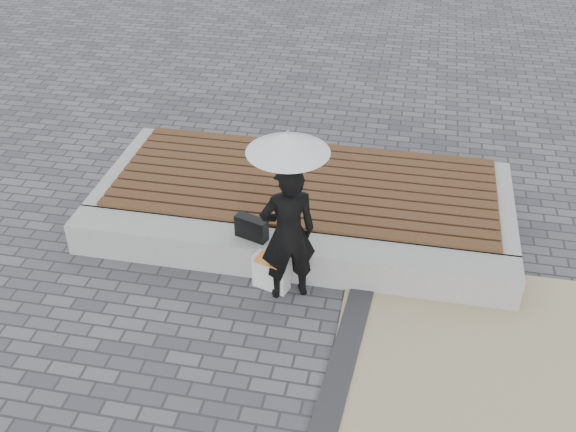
% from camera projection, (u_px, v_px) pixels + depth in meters
% --- Properties ---
extents(ground, '(80.00, 80.00, 0.00)m').
position_uv_depth(ground, '(252.00, 376.00, 6.27)').
color(ground, '#535358').
rests_on(ground, ground).
extents(edging_band, '(0.61, 5.20, 0.04)m').
position_uv_depth(edging_band, '(323.00, 432.00, 5.73)').
color(edging_band, '#2A2A2D').
rests_on(edging_band, ground).
extents(seating_ledge, '(5.00, 0.45, 0.40)m').
position_uv_depth(seating_ledge, '(286.00, 255.00, 7.44)').
color(seating_ledge, '#A2A19D').
rests_on(seating_ledge, ground).
extents(timber_platform, '(5.00, 2.00, 0.40)m').
position_uv_depth(timber_platform, '(305.00, 197.00, 8.41)').
color(timber_platform, '#9E9D99').
rests_on(timber_platform, ground).
extents(timber_decking, '(4.60, 2.00, 0.04)m').
position_uv_depth(timber_decking, '(305.00, 182.00, 8.28)').
color(timber_decking, '#532E1D').
rests_on(timber_decking, timber_platform).
extents(woman, '(0.68, 0.58, 1.58)m').
position_uv_depth(woman, '(288.00, 233.00, 6.78)').
color(woman, black).
rests_on(woman, ground).
extents(parasol, '(0.79, 0.79, 1.02)m').
position_uv_depth(parasol, '(288.00, 143.00, 6.19)').
color(parasol, '#ABABAF').
rests_on(parasol, ground).
extents(handbag, '(0.39, 0.24, 0.26)m').
position_uv_depth(handbag, '(252.00, 228.00, 7.30)').
color(handbag, black).
rests_on(handbag, seating_ledge).
extents(canvas_tote, '(0.42, 0.27, 0.41)m').
position_uv_depth(canvas_tote, '(271.00, 272.00, 7.19)').
color(canvas_tote, silver).
rests_on(canvas_tote, ground).
extents(magazine, '(0.34, 0.28, 0.01)m').
position_uv_depth(magazine, '(270.00, 260.00, 7.03)').
color(magazine, red).
rests_on(magazine, canvas_tote).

